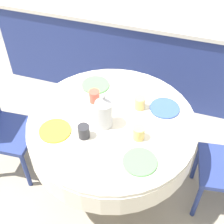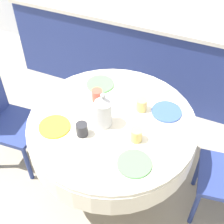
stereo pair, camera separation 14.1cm
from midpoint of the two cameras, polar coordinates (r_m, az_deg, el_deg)
The scene contains 12 objects.
ground_plane at distance 2.74m, azimuth -1.51°, elevation -12.88°, with size 12.00×12.00×0.00m, color #9E937F.
kitchen_counter at distance 3.37m, azimuth 6.08°, elevation 10.83°, with size 3.24×0.64×0.90m.
dining_table at distance 2.22m, azimuth -1.82°, elevation -3.90°, with size 1.17×1.17×0.78m.
plate_near_left at distance 2.10m, azimuth -12.29°, elevation -3.43°, with size 0.21×0.21×0.01m, color yellow.
cup_near_left at distance 2.01m, azimuth -7.19°, elevation -3.63°, with size 0.08×0.08×0.09m, color #28282D.
plate_near_right at distance 1.90m, azimuth 2.99°, elevation -9.15°, with size 0.21×0.21×0.01m, color #5BA85B.
cup_near_right at distance 1.99m, azimuth 2.87°, elevation -3.93°, with size 0.08×0.08×0.09m, color #DBB766.
plate_far_left at distance 2.40m, azimuth -4.72°, elevation 4.91°, with size 0.21×0.21×0.01m, color #5BA85B.
cup_far_left at distance 2.24m, azimuth -5.05°, elevation 2.81°, with size 0.08×0.08×0.09m, color #CC4C3D.
plate_far_right at distance 2.22m, azimuth 7.83°, elevation 0.64°, with size 0.21×0.21×0.01m, color #3856AD.
cup_far_right at distance 2.19m, azimuth 3.26°, elevation 1.61°, with size 0.08×0.08×0.09m, color #DBB766.
coffee_carafe at distance 2.02m, azimuth -3.50°, elevation -0.03°, with size 0.12×0.12×0.27m.
Camera 1 is at (0.45, -1.40, 2.32)m, focal length 50.00 mm.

